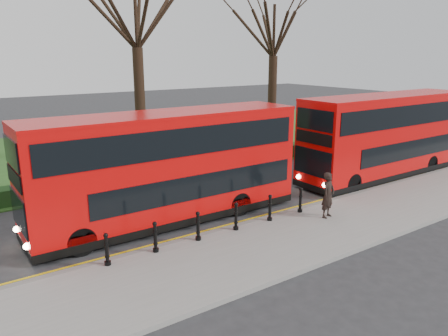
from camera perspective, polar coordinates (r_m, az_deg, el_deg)
ground at (r=17.14m, az=-2.65°, el=-7.47°), size 120.00×120.00×0.00m
pavement at (r=14.86m, az=3.63°, el=-10.78°), size 60.00×4.00×0.15m
kerb at (r=16.34m, az=-0.76°, el=-8.32°), size 60.00×0.25×0.16m
grass_verge at (r=30.38m, az=-17.89°, el=1.76°), size 60.00×18.00×0.06m
hedge at (r=22.77m, az=-11.81°, el=-1.06°), size 60.00×0.90×0.80m
yellow_line_outer at (r=16.59m, az=-1.35°, el=-8.20°), size 60.00×0.10×0.01m
yellow_line_inner at (r=16.75m, az=-1.73°, el=-7.98°), size 60.00×0.10×0.01m
tree_mid at (r=25.79m, az=-11.51°, el=20.04°), size 7.91×7.91×12.35m
tree_right at (r=31.15m, az=6.56°, el=18.09°), size 7.35×7.35×11.48m
bollard_row at (r=15.71m, az=-0.85°, el=-7.01°), size 8.33×0.15×1.00m
bus_lead at (r=17.01m, az=-7.34°, el=-0.01°), size 10.86×2.49×4.32m
bus_rear at (r=24.87m, az=20.44°, el=3.94°), size 11.05×2.54×4.39m
pedestrian at (r=17.72m, az=13.45°, el=-3.45°), size 0.76×0.59×1.83m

